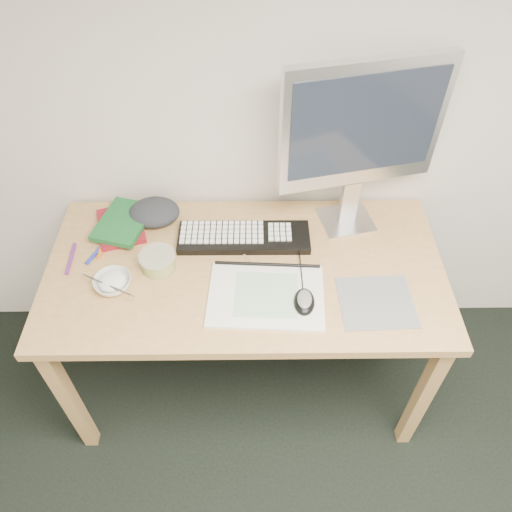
% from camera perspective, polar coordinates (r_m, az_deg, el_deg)
% --- Properties ---
extents(desk, '(1.40, 0.70, 0.75)m').
position_cam_1_polar(desk, '(1.81, -1.22, -3.00)').
color(desk, tan).
rests_on(desk, ground).
extents(mousepad, '(0.25, 0.23, 0.00)m').
position_cam_1_polar(mousepad, '(1.70, 13.58, -5.14)').
color(mousepad, slate).
rests_on(mousepad, desk).
extents(sketchpad, '(0.40, 0.30, 0.01)m').
position_cam_1_polar(sketchpad, '(1.66, 1.15, -4.54)').
color(sketchpad, white).
rests_on(sketchpad, desk).
extents(keyboard, '(0.48, 0.16, 0.03)m').
position_cam_1_polar(keyboard, '(1.83, -1.38, 2.13)').
color(keyboard, black).
rests_on(keyboard, desk).
extents(monitor, '(0.55, 0.21, 0.64)m').
position_cam_1_polar(monitor, '(1.70, 12.05, 13.88)').
color(monitor, silver).
rests_on(monitor, desk).
extents(mouse, '(0.08, 0.12, 0.04)m').
position_cam_1_polar(mouse, '(1.63, 5.57, -4.96)').
color(mouse, black).
rests_on(mouse, sketchpad).
extents(rice_bowl, '(0.13, 0.13, 0.04)m').
position_cam_1_polar(rice_bowl, '(1.75, -16.05, -2.98)').
color(rice_bowl, white).
rests_on(rice_bowl, desk).
extents(chopsticks, '(0.19, 0.11, 0.02)m').
position_cam_1_polar(chopsticks, '(1.72, -16.59, -3.21)').
color(chopsticks, '#B1B1B4').
rests_on(chopsticks, rice_bowl).
extents(fruit_tub, '(0.14, 0.14, 0.06)m').
position_cam_1_polar(fruit_tub, '(1.76, -11.14, -0.63)').
color(fruit_tub, '#D3CB4A').
rests_on(fruit_tub, desk).
extents(book_red, '(0.22, 0.25, 0.02)m').
position_cam_1_polar(book_red, '(1.95, -15.17, 3.33)').
color(book_red, maroon).
rests_on(book_red, desk).
extents(book_green, '(0.22, 0.27, 0.02)m').
position_cam_1_polar(book_green, '(1.93, -14.91, 3.78)').
color(book_green, '#175D29').
rests_on(book_green, book_red).
extents(cloth_lump, '(0.19, 0.16, 0.07)m').
position_cam_1_polar(cloth_lump, '(1.94, -11.55, 4.92)').
color(cloth_lump, '#272A2F').
rests_on(cloth_lump, desk).
extents(pencil_pink, '(0.17, 0.03, 0.01)m').
position_cam_1_polar(pencil_pink, '(1.82, -2.93, 1.03)').
color(pencil_pink, pink).
rests_on(pencil_pink, desk).
extents(pencil_tan, '(0.10, 0.14, 0.01)m').
position_cam_1_polar(pencil_tan, '(1.78, -1.09, -0.13)').
color(pencil_tan, tan).
rests_on(pencil_tan, desk).
extents(pencil_black, '(0.18, 0.04, 0.01)m').
position_cam_1_polar(pencil_black, '(1.82, 1.94, 1.19)').
color(pencil_black, black).
rests_on(pencil_black, desk).
extents(marker_blue, '(0.07, 0.13, 0.01)m').
position_cam_1_polar(marker_blue, '(1.89, -17.59, 0.61)').
color(marker_blue, '#222EB8').
rests_on(marker_blue, desk).
extents(marker_orange, '(0.02, 0.14, 0.01)m').
position_cam_1_polar(marker_orange, '(1.90, -17.21, 1.33)').
color(marker_orange, orange).
rests_on(marker_orange, desk).
extents(marker_purple, '(0.02, 0.15, 0.01)m').
position_cam_1_polar(marker_purple, '(1.89, -20.39, -0.26)').
color(marker_purple, '#652383').
rests_on(marker_purple, desk).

